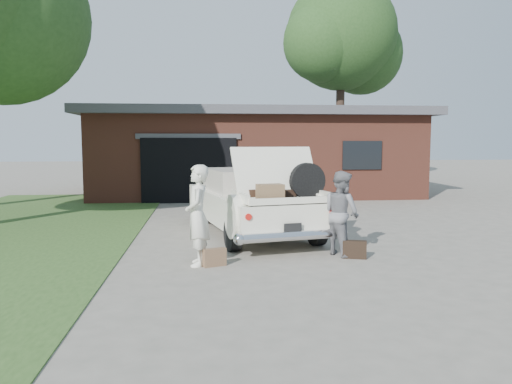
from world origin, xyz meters
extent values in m
plane|color=gray|center=(0.00, 0.00, 0.00)|extent=(90.00, 90.00, 0.00)
cube|color=#2D4C1E|center=(-5.50, 3.00, 0.01)|extent=(6.00, 16.00, 0.02)
cube|color=brown|center=(1.00, 11.50, 1.50)|extent=(12.00, 7.00, 3.00)
cube|color=#4C4C51|center=(1.00, 11.50, 3.15)|extent=(12.80, 7.80, 0.30)
cube|color=black|center=(-1.50, 8.05, 1.10)|extent=(3.20, 0.30, 2.20)
cube|color=#4C4C51|center=(-1.50, 7.98, 2.25)|extent=(3.50, 0.12, 0.18)
cube|color=black|center=(4.50, 7.98, 1.60)|extent=(1.40, 0.08, 1.00)
cylinder|color=#38281E|center=(6.19, 17.03, 3.05)|extent=(0.44, 0.44, 6.09)
sphere|color=#2E5221|center=(6.19, 17.03, 7.61)|extent=(5.76, 5.76, 5.76)
sphere|color=#2E5221|center=(7.49, 17.60, 6.74)|extent=(4.32, 4.32, 4.32)
sphere|color=#2E5221|center=(5.04, 16.31, 7.07)|extent=(4.03, 4.03, 4.03)
cube|color=silver|center=(0.04, 2.16, 0.62)|extent=(2.85, 5.22, 0.64)
cube|color=#BDB4A7|center=(-0.02, 2.45, 1.19)|extent=(2.00, 2.27, 0.51)
cube|color=black|center=(-0.21, 3.37, 1.17)|extent=(1.51, 0.39, 0.43)
cube|color=black|center=(0.17, 1.54, 1.17)|extent=(1.51, 0.39, 0.43)
cylinder|color=black|center=(-0.46, 0.34, 0.33)|extent=(0.35, 0.68, 0.65)
cylinder|color=black|center=(1.24, 0.70, 0.33)|extent=(0.35, 0.68, 0.65)
cylinder|color=black|center=(-1.16, 3.63, 0.33)|extent=(0.35, 0.68, 0.65)
cylinder|color=black|center=(0.55, 3.99, 0.33)|extent=(0.35, 0.68, 0.65)
cylinder|color=silver|center=(0.56, -0.30, 0.40)|extent=(2.02, 0.59, 0.18)
cylinder|color=#A5140F|center=(-0.25, -0.40, 0.77)|extent=(0.14, 0.12, 0.12)
cylinder|color=#A5140F|center=(1.34, -0.07, 0.77)|extent=(0.14, 0.12, 0.12)
cube|color=black|center=(0.56, -0.32, 0.54)|extent=(0.33, 0.09, 0.17)
cube|color=black|center=(0.43, 0.33, 0.96)|extent=(1.72, 1.38, 0.04)
cube|color=silver|center=(-0.35, 0.16, 1.06)|extent=(0.28, 1.08, 0.18)
cube|color=silver|center=(1.20, 0.49, 1.06)|extent=(0.28, 1.08, 0.18)
cube|color=silver|center=(0.54, -0.20, 1.02)|extent=(1.56, 0.38, 0.12)
cube|color=silver|center=(0.37, 0.58, 1.47)|extent=(1.75, 0.93, 1.00)
cube|color=#3F281B|center=(0.11, 0.46, 1.08)|extent=(0.70, 0.52, 0.20)
cube|color=brown|center=(0.20, 0.01, 1.14)|extent=(0.52, 0.40, 0.32)
cube|color=black|center=(0.41, 0.45, 1.07)|extent=(0.66, 0.50, 0.18)
cylinder|color=black|center=(0.97, 0.39, 1.33)|extent=(0.71, 0.30, 0.70)
imported|color=silver|center=(-1.12, -0.68, 0.85)|extent=(0.41, 0.62, 1.70)
imported|color=slate|center=(1.49, -0.17, 0.77)|extent=(0.84, 0.92, 1.55)
cube|color=brown|center=(-0.84, -0.79, 0.15)|extent=(0.41, 0.26, 0.30)
cube|color=black|center=(1.65, -0.49, 0.16)|extent=(0.44, 0.25, 0.32)
camera|label=1|loc=(-1.01, -8.98, 2.08)|focal=35.00mm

